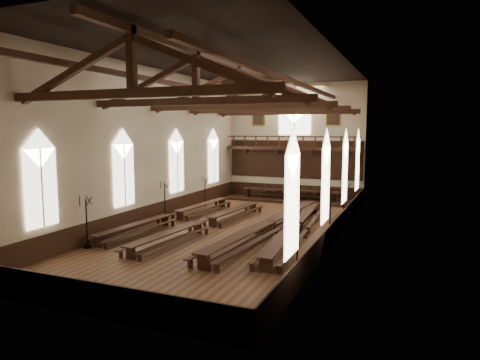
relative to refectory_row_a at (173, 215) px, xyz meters
The scene contains 21 objects.
ground 4.63m from the refectory_row_a, ahead, with size 26.00×26.00×0.00m, color brown.
room_walls 7.53m from the refectory_row_a, ahead, with size 26.00×26.00×26.00m.
wainscot_band 4.60m from the refectory_row_a, ahead, with size 12.00×26.00×1.20m.
side_windows 5.63m from the refectory_row_a, ahead, with size 11.85×19.80×4.50m.
end_window 15.08m from the refectory_row_a, 70.09° to the left, with size 2.80×0.12×3.80m.
minstrels_gallery 13.71m from the refectory_row_a, 69.74° to the left, with size 11.80×1.24×3.70m.
portraits 15.03m from the refectory_row_a, 70.09° to the left, with size 7.75×0.09×1.45m.
roof_trusses 8.98m from the refectory_row_a, ahead, with size 11.70×25.70×2.80m.
refectory_row_a is the anchor object (origin of this frame).
refectory_row_b 3.09m from the refectory_row_a, 19.63° to the right, with size 1.94×13.86×0.68m.
refectory_row_c 6.82m from the refectory_row_a, ahead, with size 2.27×15.14×0.82m.
refectory_row_d 8.24m from the refectory_row_a, ahead, with size 2.00×14.35×0.74m.
dais 12.20m from the refectory_row_a, 66.69° to the left, with size 11.40×2.94×0.20m, color black.
high_table 12.19m from the refectory_row_a, 66.69° to the left, with size 8.37×1.37×0.78m.
high_chairs 12.94m from the refectory_row_a, 68.11° to the left, with size 5.85×0.45×0.98m.
candelabrum_left_near 6.88m from the refectory_row_a, 97.98° to the right, with size 0.81×0.80×2.71m.
candelabrum_left_mid 1.14m from the refectory_row_a, 149.85° to the left, with size 0.72×0.81×2.63m.
candelabrum_left_far 6.55m from the refectory_row_a, 98.38° to the left, with size 0.64×0.71×2.32m.
candelabrum_right_near 12.35m from the refectory_row_a, 34.73° to the right, with size 0.77×0.79×2.64m.
candelabrum_right_mid 10.15m from the refectory_row_a, ahead, with size 0.69×0.73×2.42m.
candelabrum_right_far 11.34m from the refectory_row_a, 26.52° to the left, with size 0.75×0.74×2.53m.
Camera 1 is at (9.85, -23.41, 6.07)m, focal length 32.00 mm.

